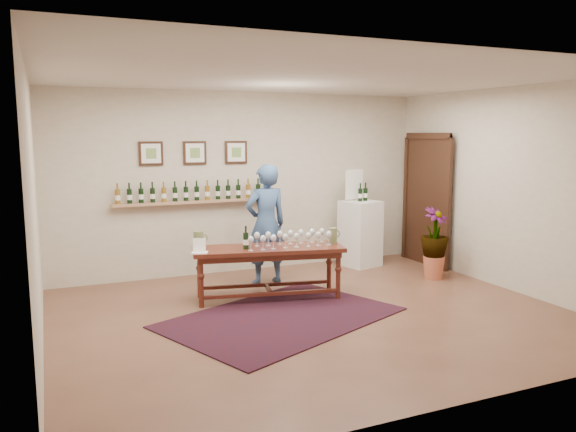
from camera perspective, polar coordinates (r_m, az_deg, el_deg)
name	(u,v)px	position (r m, az deg, el deg)	size (l,w,h in m)	color
ground	(314,315)	(6.87, 2.70, -10.02)	(6.00, 6.00, 0.00)	brown
room_shell	(381,199)	(9.24, 9.45, 1.75)	(6.00, 6.00, 6.00)	beige
rug	(282,317)	(6.75, -0.64, -10.27)	(2.66, 1.77, 0.01)	#42100B
tasting_table	(268,255)	(7.38, -2.01, -3.96)	(2.05, 1.02, 0.70)	#441511
table_glasses	(288,239)	(7.40, 0.00, -2.32)	(1.43, 0.33, 0.20)	silver
table_bottles	(245,238)	(7.26, -4.36, -2.21)	(0.26, 0.15, 0.28)	black
pitcher_left	(199,240)	(7.28, -9.08, -2.45)	(0.15, 0.15, 0.23)	#657146
pitcher_right	(333,236)	(7.61, 4.59, -1.99)	(0.13, 0.13, 0.21)	#657146
menu_card	(199,245)	(7.10, -9.00, -2.96)	(0.20, 0.14, 0.18)	white
display_pedestal	(360,233)	(9.31, 7.34, -1.77)	(0.54, 0.54, 1.08)	white
pedestal_bottles	(363,193)	(9.22, 7.61, 2.36)	(0.27, 0.07, 0.27)	black
info_sign	(354,184)	(9.28, 6.73, 3.22)	(0.39, 0.02, 0.53)	white
potted_plant	(434,243)	(8.68, 14.66, -2.68)	(0.62, 0.62, 0.93)	#BB5E3E
person	(266,224)	(8.09, -2.27, -0.85)	(0.63, 0.42, 1.74)	#33507A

